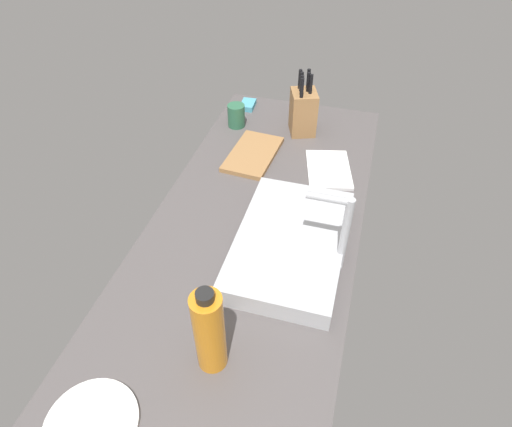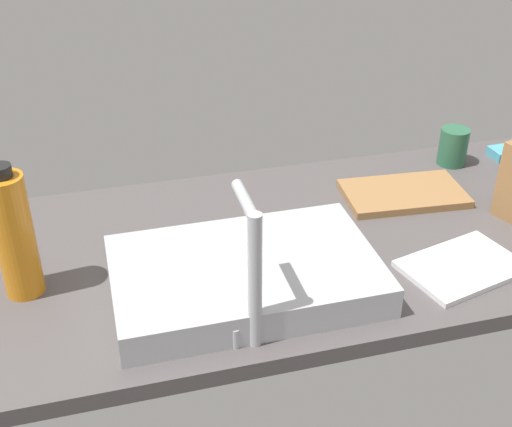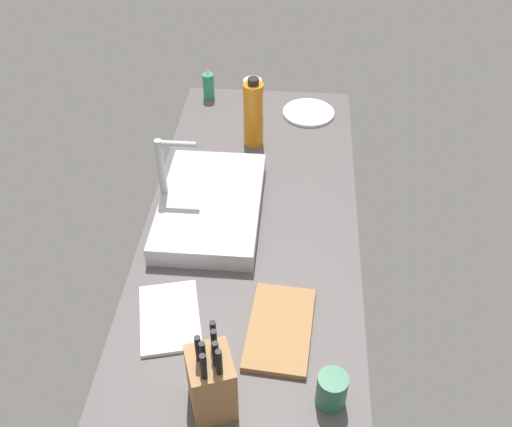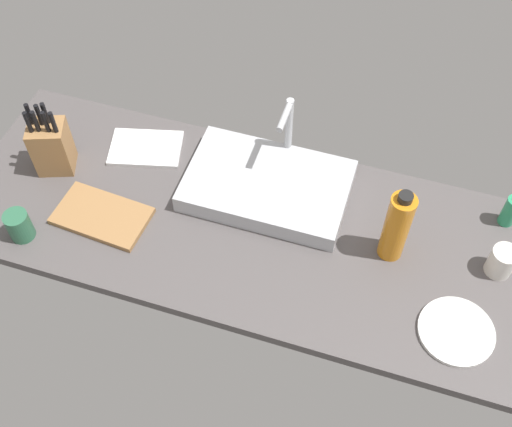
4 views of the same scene
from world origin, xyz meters
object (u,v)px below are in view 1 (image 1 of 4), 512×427
Objects in this scene: cutting_board at (253,154)px; sink_basin at (290,243)px; faucet at (341,229)px; dish_towel at (329,169)px; dinner_plate at (91,424)px; knife_block at (303,111)px; dish_sponge at (248,105)px; coffee_mug at (236,116)px; water_bottle at (209,331)px.

sink_basin is at bearing 28.74° from cutting_board.
sink_basin reaches higher than cutting_board.
faucet is at bearing 80.56° from sink_basin.
faucet reaches higher than dish_towel.
dinner_plate is 112.72cm from dish_towel.
knife_block is (-70.40, -24.09, -5.70)cm from faucet.
dish_sponge is (-37.71, -42.86, 0.60)cm from dish_towel.
dish_towel is 48.17cm from coffee_mug.
dish_sponge is at bearing -160.47° from cutting_board.
knife_block is at bearing 147.07° from cutting_board.
dish_towel is at bearing 161.38° from dinner_plate.
coffee_mug reaches higher than sink_basin.
water_bottle is 125.98cm from dish_sponge.
cutting_board is at bearing -92.84° from dish_towel.
water_bottle is at bearing 14.55° from coffee_mug.
coffee_mug reaches higher than cutting_board.
dinner_plate is 0.89× the size of dish_towel.
dish_towel is at bearing 87.16° from cutting_board.
sink_basin is 1.96× the size of knife_block.
faucet is 2.72× the size of coffee_mug.
cutting_board is at bearing -52.93° from knife_block.
knife_block is 0.91× the size of cutting_board.
faucet reaches higher than cutting_board.
sink_basin is 1.86× the size of water_bottle.
faucet is 85.65cm from coffee_mug.
faucet reaches higher than dish_sponge.
water_bottle reaches higher than dish_towel.
dinner_plate is 2.16× the size of coffee_mug.
faucet is at bearing 37.62° from coffee_mug.
coffee_mug is 16.88cm from dish_sponge.
dish_sponge is (-122.44, -27.32, -11.55)cm from water_bottle.
knife_block is 109.08cm from water_bottle.
cutting_board is 1.36× the size of dinner_plate.
faucet reaches higher than dinner_plate.
dish_sponge is (-36.22, -12.85, 0.30)cm from cutting_board.
dish_sponge is (-83.81, -51.72, -14.11)cm from faucet.
faucet is 74.63cm from knife_block.
dish_sponge is at bearing -167.42° from water_bottle.
faucet is 63.11cm from cutting_board.
water_bottle reaches higher than dinner_plate.
cutting_board is 23.97cm from coffee_mug.
faucet is at bearing 147.73° from water_bottle.
dinner_plate is at bearing -3.16° from cutting_board.
coffee_mug reaches higher than dinner_plate.
faucet is 2.91× the size of dish_sponge.
sink_basin is 18.71cm from faucet.
faucet is 1.02× the size of knife_block.
dinner_plate is (63.06, -30.78, -2.59)cm from sink_basin.
sink_basin reaches higher than dinner_plate.
water_bottle reaches higher than coffee_mug.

